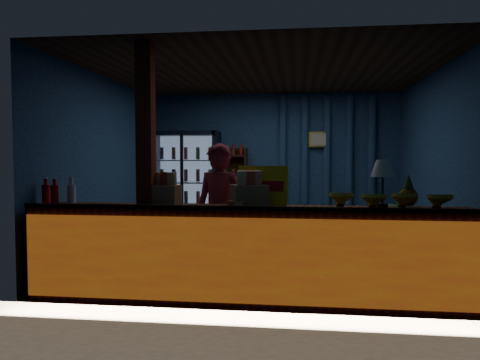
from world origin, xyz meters
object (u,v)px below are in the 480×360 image
at_px(green_chair, 385,225).
at_px(table_lamp, 383,170).
at_px(pastry_tray, 241,205).
at_px(shopkeeper, 219,215).

distance_m(green_chair, table_lamp, 3.28).
xyz_separation_m(green_chair, table_lamp, (-0.59, -3.07, 0.99)).
bearing_deg(pastry_tray, shopkeeper, 117.90).
bearing_deg(green_chair, pastry_tray, 32.53).
xyz_separation_m(shopkeeper, green_chair, (2.29, 2.68, -0.47)).
height_order(shopkeeper, green_chair, shopkeeper).
relative_size(green_chair, table_lamp, 1.54).
xyz_separation_m(shopkeeper, pastry_tray, (0.31, -0.58, 0.17)).
relative_size(shopkeeper, green_chair, 2.22).
height_order(green_chair, pastry_tray, pastry_tray).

